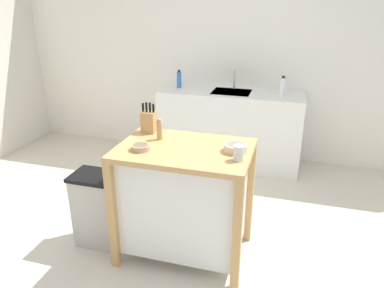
% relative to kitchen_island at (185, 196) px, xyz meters
% --- Properties ---
extents(ground_plane, '(6.75, 6.75, 0.00)m').
position_rel_kitchen_island_xyz_m(ground_plane, '(0.01, -0.02, -0.51)').
color(ground_plane, beige).
rests_on(ground_plane, ground).
extents(wall_back, '(5.75, 0.10, 2.60)m').
position_rel_kitchen_island_xyz_m(wall_back, '(0.01, 2.16, 0.79)').
color(wall_back, silver).
rests_on(wall_back, ground).
extents(kitchen_island, '(0.98, 0.67, 0.92)m').
position_rel_kitchen_island_xyz_m(kitchen_island, '(0.00, 0.00, 0.00)').
color(kitchen_island, tan).
rests_on(kitchen_island, ground).
extents(knife_block, '(0.11, 0.09, 0.25)m').
position_rel_kitchen_island_xyz_m(knife_block, '(-0.37, 0.23, 0.50)').
color(knife_block, tan).
rests_on(knife_block, kitchen_island).
extents(bowl_stoneware_deep, '(0.13, 0.13, 0.04)m').
position_rel_kitchen_island_xyz_m(bowl_stoneware_deep, '(-0.29, -0.13, 0.43)').
color(bowl_stoneware_deep, tan).
rests_on(bowl_stoneware_deep, kitchen_island).
extents(bowl_ceramic_small, '(0.16, 0.16, 0.05)m').
position_rel_kitchen_island_xyz_m(bowl_ceramic_small, '(0.37, 0.03, 0.43)').
color(bowl_ceramic_small, beige).
rests_on(bowl_ceramic_small, kitchen_island).
extents(drinking_cup, '(0.07, 0.07, 0.11)m').
position_rel_kitchen_island_xyz_m(drinking_cup, '(0.41, -0.11, 0.46)').
color(drinking_cup, silver).
rests_on(drinking_cup, kitchen_island).
extents(pepper_grinder, '(0.04, 0.04, 0.17)m').
position_rel_kitchen_island_xyz_m(pepper_grinder, '(-0.23, 0.11, 0.49)').
color(pepper_grinder, tan).
rests_on(pepper_grinder, kitchen_island).
extents(trash_bin, '(0.36, 0.28, 0.63)m').
position_rel_kitchen_island_xyz_m(trash_bin, '(-0.73, -0.07, -0.20)').
color(trash_bin, '#B7B2A8').
rests_on(trash_bin, ground).
extents(sink_counter, '(1.68, 0.60, 0.90)m').
position_rel_kitchen_island_xyz_m(sink_counter, '(0.01, 1.81, -0.06)').
color(sink_counter, silver).
rests_on(sink_counter, ground).
extents(sink_faucet, '(0.02, 0.02, 0.22)m').
position_rel_kitchen_island_xyz_m(sink_faucet, '(0.01, 1.95, 0.50)').
color(sink_faucet, '#B7BCC1').
rests_on(sink_faucet, sink_counter).
extents(bottle_hand_soap, '(0.06, 0.06, 0.23)m').
position_rel_kitchen_island_xyz_m(bottle_hand_soap, '(0.59, 1.73, 0.50)').
color(bottle_hand_soap, white).
rests_on(bottle_hand_soap, sink_counter).
extents(bottle_dish_soap, '(0.06, 0.06, 0.21)m').
position_rel_kitchen_island_xyz_m(bottle_dish_soap, '(-0.63, 1.82, 0.49)').
color(bottle_dish_soap, blue).
rests_on(bottle_dish_soap, sink_counter).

